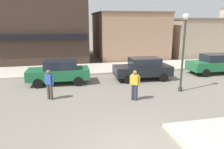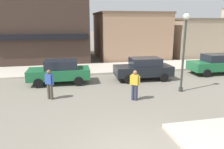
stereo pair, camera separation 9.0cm
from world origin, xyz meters
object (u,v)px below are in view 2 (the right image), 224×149
Objects in this scene: parked_car_nearest at (60,71)px; parked_car_second at (143,68)px; pedestrian_crossing_far at (50,84)px; lamp_post at (184,41)px; parked_car_third at (215,64)px; pedestrian_crossing_near at (135,84)px.

parked_car_nearest is 5.78m from parked_car_second.
parked_car_second is 2.51× the size of pedestrian_crossing_far.
pedestrian_crossing_far is (-7.49, 0.22, -2.09)m from lamp_post.
pedestrian_crossing_far is (-0.46, -3.03, 0.06)m from parked_car_nearest.
lamp_post reaches higher than parked_car_third.
pedestrian_crossing_far is at bearing 178.29° from lamp_post.
lamp_post is 3.90m from parked_car_second.
lamp_post is 2.82× the size of pedestrian_crossing_far.
lamp_post is at bearing 15.15° from pedestrian_crossing_near.
parked_car_nearest is at bearing 177.56° from parked_car_second.
parked_car_nearest is at bearing 81.44° from pedestrian_crossing_far.
parked_car_nearest and parked_car_second have the same top height.
parked_car_second is at bearing 64.00° from pedestrian_crossing_near.
parked_car_second is at bearing 112.80° from lamp_post.
parked_car_third is at bearing 14.74° from pedestrian_crossing_far.
pedestrian_crossing_near is at bearing -116.00° from parked_car_second.
parked_car_nearest is at bearing 155.21° from lamp_post.
parked_car_nearest is 1.00× the size of parked_car_second.
lamp_post is at bearing -24.79° from parked_car_nearest.
parked_car_second is at bearing -2.44° from parked_car_nearest.
pedestrian_crossing_near reaches higher than parked_car_nearest.
parked_car_third is 9.08m from pedestrian_crossing_near.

